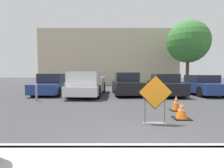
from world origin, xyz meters
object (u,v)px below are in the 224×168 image
Objects in this scene: traffic_cone_second at (177,103)px; parked_car_third at (165,85)px; bollard_second at (37,92)px; traffic_cone_nearest at (182,111)px; parked_car_fourth at (202,85)px; parked_car_second at (127,85)px; parked_car_nearest at (54,85)px; road_closed_sign at (156,97)px; pickup_truck at (88,85)px; bollard_nearest at (65,91)px.

parked_car_third is at bearing 78.06° from traffic_cone_second.
bollard_second is (-7.84, -2.67, -0.19)m from parked_car_third.
traffic_cone_second is (0.29, 1.29, 0.03)m from traffic_cone_nearest.
parked_car_fourth is (4.04, 6.57, 0.38)m from traffic_cone_nearest.
parked_car_second is (-1.59, 5.35, 0.40)m from traffic_cone_second.
parked_car_second is 0.98× the size of parked_car_fourth.
parked_car_nearest is at bearing 140.60° from traffic_cone_second.
parked_car_fourth is at bearing 15.10° from bollard_second.
parked_car_third reaches higher than traffic_cone_nearest.
parked_car_nearest reaches higher than traffic_cone_second.
parked_car_third reaches higher than traffic_cone_second.
road_closed_sign is 8.77m from parked_car_fourth.
pickup_truck reaches higher than parked_car_second.
parked_car_third is 4.56× the size of bollard_second.
bollard_nearest is (-4.91, 3.73, 0.25)m from traffic_cone_nearest.
parked_car_nearest is at bearing -17.47° from pickup_truck.
parked_car_nearest is at bearing 118.00° from bollard_nearest.
parked_car_fourth reaches higher than traffic_cone_second.
traffic_cone_second is 5.24m from parked_car_third.
bollard_second is (-5.44, 4.32, -0.33)m from road_closed_sign.
bollard_second is (-1.56, 0.00, -0.04)m from bollard_nearest.
parked_car_second is at bearing 101.09° from traffic_cone_nearest.
bollard_second is at bearing 180.00° from bollard_nearest.
parked_car_second reaches higher than traffic_cone_second.
pickup_truck is 6.08× the size of bollard_second.
traffic_cone_nearest is 0.10× the size of pickup_truck.
pickup_truck is 2.76m from parked_car_second.
parked_car_fourth is 4.53× the size of bollard_second.
pickup_truck reaches higher than bollard_second.
traffic_cone_nearest is 7.72m from parked_car_fourth.
bollard_second is (-2.49, -2.27, -0.25)m from pickup_truck.
parked_car_fourth is (5.34, -0.08, -0.05)m from parked_car_second.
traffic_cone_second is 8.97m from parked_car_nearest.
parked_car_third is (1.08, 5.11, 0.37)m from traffic_cone_second.
road_closed_sign is 2.31× the size of traffic_cone_second.
parked_car_second is (-0.27, 7.24, -0.11)m from road_closed_sign.
parked_car_fourth is at bearing 54.68° from road_closed_sign.
traffic_cone_nearest is at bearing 54.77° from parked_car_fourth.
bollard_second is at bearing 25.50° from parked_car_second.
traffic_cone_nearest is 9.64m from parked_car_nearest.
parked_car_second reaches higher than parked_car_fourth.
traffic_cone_nearest is 0.14× the size of parked_car_fourth.
parked_car_nearest is 1.07× the size of parked_car_second.
pickup_truck is at bearing 123.59° from traffic_cone_nearest.
parked_car_third is at bearing 177.47° from parked_car_nearest.
parked_car_second is (-1.30, 6.64, 0.43)m from traffic_cone_nearest.
bollard_nearest is at bearing 142.79° from traffic_cone_nearest.
pickup_truck is at bearing 0.35° from parked_car_fourth.
road_closed_sign reaches higher than bollard_nearest.
bollard_second is at bearing 11.45° from parked_car_fourth.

